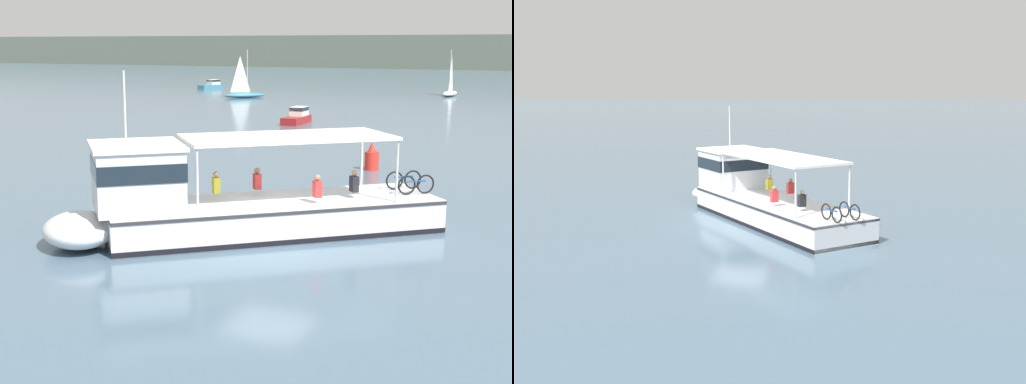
{
  "view_description": "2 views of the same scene",
  "coord_description": "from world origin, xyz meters",
  "views": [
    {
      "loc": [
        9.24,
        -19.4,
        6.11
      ],
      "look_at": [
        -1.06,
        1.26,
        1.4
      ],
      "focal_mm": 51.25,
      "sensor_mm": 36.0,
      "label": 1
    },
    {
      "loc": [
        27.54,
        7.24,
        6.58
      ],
      "look_at": [
        -1.06,
        1.26,
        1.4
      ],
      "focal_mm": 44.09,
      "sensor_mm": 36.0,
      "label": 2
    }
  ],
  "objects": [
    {
      "name": "ferry_main",
      "position": [
        -1.81,
        0.57,
        1.02
      ],
      "size": [
        11.45,
        10.88,
        5.32
      ],
      "color": "silver",
      "rests_on": "ground"
    },
    {
      "name": "ground_plane",
      "position": [
        0.0,
        0.0,
        0.0
      ],
      "size": [
        400.0,
        400.0,
        0.0
      ],
      "primitive_type": "plane",
      "color": "slate"
    }
  ]
}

